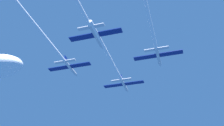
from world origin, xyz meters
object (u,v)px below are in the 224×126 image
at_px(jet_right_wing, 154,37).
at_px(jet_lead, 116,69).
at_px(jet_slot, 80,7).
at_px(jet_left_wing, 57,51).

bearing_deg(jet_right_wing, jet_lead, 136.95).
xyz_separation_m(jet_lead, jet_slot, (-0.59, -29.39, 0.01)).
height_order(jet_lead, jet_slot, jet_slot).
bearing_deg(jet_right_wing, jet_slot, -133.05).
relative_size(jet_lead, jet_slot, 1.01).
xyz_separation_m(jet_left_wing, jet_slot, (14.26, -15.96, -1.12)).
bearing_deg(jet_lead, jet_right_wing, -43.05).
bearing_deg(jet_left_wing, jet_right_wing, 0.05).
xyz_separation_m(jet_lead, jet_left_wing, (-14.85, -13.42, 1.13)).
bearing_deg(jet_right_wing, jet_left_wing, -179.95).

